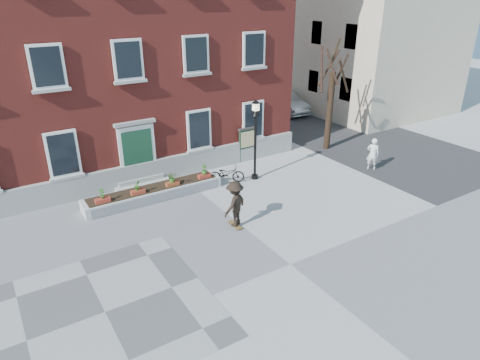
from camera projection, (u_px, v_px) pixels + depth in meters
ground at (290, 264)px, 14.48m from camera, size 100.00×100.00×0.00m
checker_patch at (105, 312)px, 12.33m from camera, size 6.00×6.00×0.01m
bicycle at (227, 174)px, 20.46m from camera, size 1.77×1.34×0.89m
parked_car at (284, 102)px, 32.07m from camera, size 1.85×4.76×1.54m
bystander at (373, 154)px, 21.79m from camera, size 0.70×0.73×1.68m
brick_building at (94, 37)px, 21.73m from camera, size 18.40×10.85×12.60m
planter_assembly at (154, 192)px, 18.93m from camera, size 6.20×1.12×1.15m
bare_tree at (330, 101)px, 23.91m from camera, size 1.83×1.83×6.16m
side_street at (316, 9)px, 35.64m from camera, size 15.20×36.00×14.50m
lamp_post at (255, 129)px, 20.00m from camera, size 0.40×0.40×3.93m
notice_board at (247, 139)px, 22.69m from camera, size 1.10×0.16×1.87m
skateboarder at (235, 204)px, 16.40m from camera, size 1.36×1.11×1.92m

